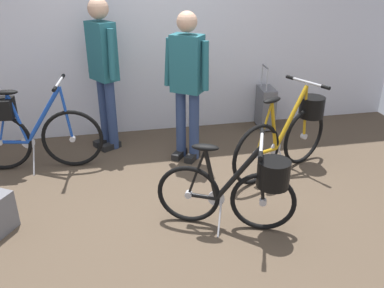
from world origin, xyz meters
name	(u,v)px	position (x,y,z in m)	size (l,w,h in m)	color
ground_plane	(184,210)	(0.00, 0.00, 0.00)	(6.52, 6.52, 0.00)	brown
back_wall	(152,16)	(0.00, 1.97, 1.44)	(6.52, 0.10, 2.87)	silver
folding_bike_foreground	(241,187)	(0.41, -0.33, 0.39)	(1.08, 0.59, 0.81)	black
display_bike_left	(28,131)	(-1.44, 1.12, 0.44)	(1.38, 0.53, 0.96)	black
display_bike_right	(290,131)	(1.23, 0.55, 0.44)	(1.24, 0.70, 0.95)	black
visitor_near_wall	(187,79)	(0.24, 1.05, 0.91)	(0.44, 0.39, 1.60)	navy
visitor_browsing	(103,66)	(-0.62, 1.53, 0.97)	(0.38, 0.46, 1.69)	navy
rolling_suitcase	(266,107)	(1.41, 1.70, 0.28)	(0.21, 0.37, 0.83)	slate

